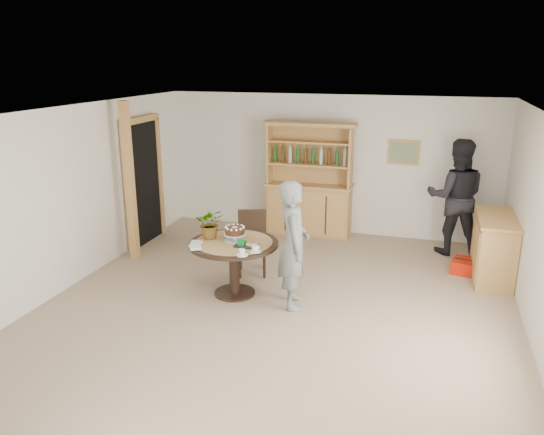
{
  "coord_description": "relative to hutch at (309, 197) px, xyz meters",
  "views": [
    {
      "loc": [
        1.74,
        -5.85,
        3.12
      ],
      "look_at": [
        -0.23,
        0.68,
        1.05
      ],
      "focal_mm": 35.0,
      "sensor_mm": 36.0,
      "label": 1
    }
  ],
  "objects": [
    {
      "name": "dining_table",
      "position": [
        -0.38,
        -2.85,
        -0.08
      ],
      "size": [
        1.2,
        1.2,
        0.76
      ],
      "color": "black",
      "rests_on": "ground"
    },
    {
      "name": "hutch",
      "position": [
        0.0,
        0.0,
        0.0
      ],
      "size": [
        1.62,
        0.54,
        2.04
      ],
      "color": "tan",
      "rests_on": "ground"
    },
    {
      "name": "napkins",
      "position": [
        -0.79,
        -3.17,
        0.09
      ],
      "size": [
        0.24,
        0.33,
        0.03
      ],
      "color": "white",
      "rests_on": "dining_table"
    },
    {
      "name": "birthday_cake",
      "position": [
        -0.38,
        -2.8,
        0.19
      ],
      "size": [
        0.3,
        0.3,
        0.2
      ],
      "color": "white",
      "rests_on": "dining_table"
    },
    {
      "name": "dining_chair",
      "position": [
        -0.4,
        -2.03,
        -0.15
      ],
      "size": [
        0.53,
        0.53,
        0.95
      ],
      "rotation": [
        0.0,
        0.0,
        0.31
      ],
      "color": "black",
      "rests_on": "ground"
    },
    {
      "name": "red_suitcase",
      "position": [
        2.8,
        -1.17,
        -0.59
      ],
      "size": [
        0.68,
        0.53,
        0.21
      ],
      "rotation": [
        0.0,
        0.0,
        -0.24
      ],
      "color": "red",
      "rests_on": "ground"
    },
    {
      "name": "ground",
      "position": [
        0.3,
        -3.24,
        -0.69
      ],
      "size": [
        7.0,
        7.0,
        0.0
      ],
      "primitive_type": "plane",
      "color": "tan",
      "rests_on": "ground"
    },
    {
      "name": "gift_tray",
      "position": [
        -0.16,
        -2.98,
        0.1
      ],
      "size": [
        0.3,
        0.2,
        0.08
      ],
      "color": "black",
      "rests_on": "dining_table"
    },
    {
      "name": "teen_boy",
      "position": [
        0.47,
        -2.95,
        0.15
      ],
      "size": [
        0.56,
        0.7,
        1.67
      ],
      "primitive_type": "imported",
      "rotation": [
        0.0,
        0.0,
        1.87
      ],
      "color": "slate",
      "rests_on": "ground"
    },
    {
      "name": "doorway",
      "position": [
        -2.63,
        -1.24,
        0.42
      ],
      "size": [
        0.13,
        1.1,
        2.18
      ],
      "color": "black",
      "rests_on": "ground"
    },
    {
      "name": "pine_post",
      "position": [
        -2.4,
        -2.04,
        0.56
      ],
      "size": [
        0.12,
        0.12,
        2.5
      ],
      "primitive_type": "cube",
      "color": "tan",
      "rests_on": "ground"
    },
    {
      "name": "flower_vase",
      "position": [
        -0.73,
        -2.8,
        0.28
      ],
      "size": [
        0.47,
        0.44,
        0.42
      ],
      "primitive_type": "imported",
      "rotation": [
        0.0,
        0.0,
        0.35
      ],
      "color": "#3F7233",
      "rests_on": "dining_table"
    },
    {
      "name": "sideboard",
      "position": [
        3.04,
        -1.24,
        -0.22
      ],
      "size": [
        0.54,
        1.26,
        0.94
      ],
      "color": "tan",
      "rests_on": "ground"
    },
    {
      "name": "adult_person",
      "position": [
        2.49,
        -0.29,
        0.26
      ],
      "size": [
        0.97,
        0.78,
        1.9
      ],
      "primitive_type": "imported",
      "rotation": [
        0.0,
        0.0,
        3.21
      ],
      "color": "black",
      "rests_on": "ground"
    },
    {
      "name": "coffee_cup_b",
      "position": [
        -0.1,
        -3.3,
        0.11
      ],
      "size": [
        0.15,
        0.15,
        0.08
      ],
      "color": "white",
      "rests_on": "dining_table"
    },
    {
      "name": "room_shell",
      "position": [
        0.3,
        -3.23,
        1.05
      ],
      "size": [
        6.04,
        7.04,
        2.52
      ],
      "color": "white",
      "rests_on": "ground"
    },
    {
      "name": "coffee_cup_a",
      "position": [
        0.02,
        -3.13,
        0.11
      ],
      "size": [
        0.15,
        0.15,
        0.09
      ],
      "color": "white",
      "rests_on": "dining_table"
    }
  ]
}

